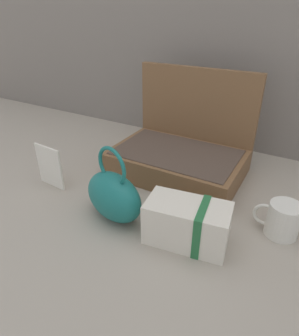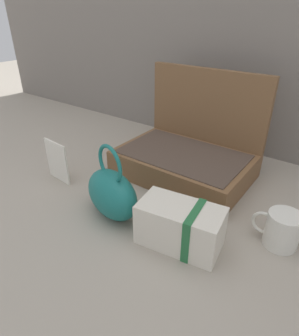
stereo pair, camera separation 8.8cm
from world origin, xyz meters
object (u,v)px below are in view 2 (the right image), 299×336
open_suitcase (188,153)px  info_card_left (57,161)px  cream_toiletry_bag (181,226)px  coffee_mug (282,230)px  teal_pouch_handbag (112,193)px

open_suitcase → info_card_left: open_suitcase is taller
cream_toiletry_bag → info_card_left: bearing=177.6°
cream_toiletry_bag → info_card_left: size_ratio=1.54×
cream_toiletry_bag → coffee_mug: size_ratio=1.84×
cream_toiletry_bag → info_card_left: 0.53m
open_suitcase → coffee_mug: open_suitcase is taller
coffee_mug → cream_toiletry_bag: bearing=-143.9°
info_card_left → coffee_mug: bearing=14.6°
coffee_mug → info_card_left: 0.75m
open_suitcase → cream_toiletry_bag: 0.39m
teal_pouch_handbag → coffee_mug: teal_pouch_handbag is taller
open_suitcase → info_card_left: 0.48m
teal_pouch_handbag → coffee_mug: size_ratio=1.84×
cream_toiletry_bag → teal_pouch_handbag: bearing=-176.8°
teal_pouch_handbag → cream_toiletry_bag: bearing=3.2°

